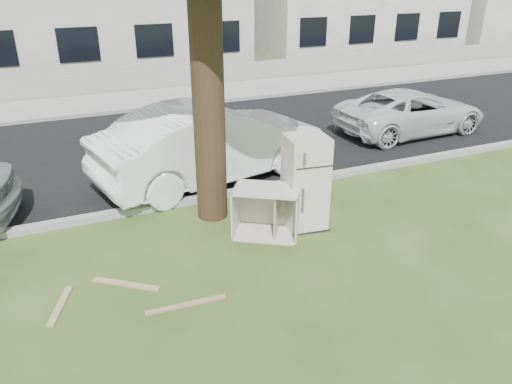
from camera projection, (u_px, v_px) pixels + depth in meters
name	position (u px, v px, depth m)	size (l,w,h in m)	color
ground	(275.00, 259.00, 7.72)	(120.00, 120.00, 0.00)	#2E4719
road	(174.00, 144.00, 12.73)	(120.00, 7.00, 0.01)	black
kerb_near	(221.00, 198.00, 9.77)	(120.00, 0.18, 0.12)	gray
kerb_far	(144.00, 111.00, 15.70)	(120.00, 0.18, 0.12)	gray
sidewalk	(135.00, 100.00, 16.91)	(120.00, 2.80, 0.01)	gray
low_wall	(125.00, 81.00, 18.10)	(120.00, 0.15, 0.70)	gray
fridge	(305.00, 183.00, 8.39)	(0.67, 0.62, 1.63)	silver
cabinet	(266.00, 212.00, 8.28)	(1.08, 0.67, 0.84)	beige
plank_a	(186.00, 305.00, 6.66)	(1.09, 0.09, 0.02)	#9F7C4D
plank_b	(126.00, 284.00, 7.09)	(1.01, 0.10, 0.02)	tan
plank_c	(60.00, 305.00, 6.64)	(0.86, 0.10, 0.02)	tan
car_center	(211.00, 143.00, 10.33)	(1.71, 4.90, 1.61)	white
car_right	(411.00, 112.00, 13.41)	(1.93, 4.18, 1.16)	silver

